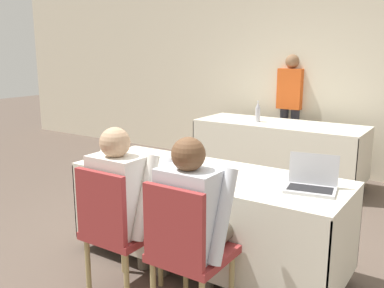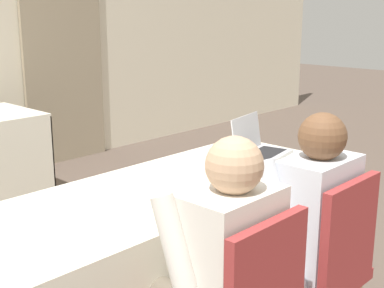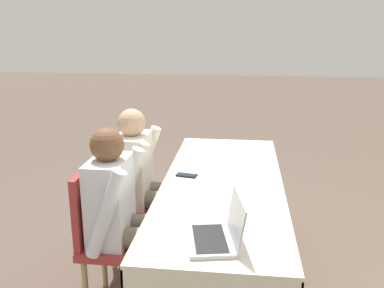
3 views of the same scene
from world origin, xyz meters
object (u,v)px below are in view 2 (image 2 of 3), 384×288
(cell_phone, at_px, (187,205))
(person_white_shirt, at_px, (301,224))
(chair_near_right, at_px, (320,265))
(laptop, at_px, (259,148))
(person_checkered_shirt, at_px, (216,268))

(cell_phone, bearing_deg, person_white_shirt, -31.80)
(cell_phone, bearing_deg, chair_near_right, -39.31)
(laptop, bearing_deg, chair_near_right, -136.23)
(chair_near_right, height_order, person_white_shirt, person_white_shirt)
(laptop, xyz_separation_m, person_checkered_shirt, (-1.07, -0.60, -0.14))
(laptop, bearing_deg, person_white_shirt, -140.60)
(chair_near_right, bearing_deg, person_white_shirt, -90.00)
(cell_phone, xyz_separation_m, person_white_shirt, (0.37, -0.34, -0.10))
(chair_near_right, bearing_deg, laptop, -125.40)
(chair_near_right, relative_size, person_checkered_shirt, 0.78)
(person_white_shirt, bearing_deg, cell_phone, -43.08)
(laptop, distance_m, chair_near_right, 0.92)
(cell_phone, relative_size, chair_near_right, 0.16)
(cell_phone, height_order, chair_near_right, chair_near_right)
(laptop, distance_m, cell_phone, 0.91)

